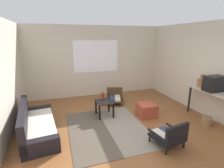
# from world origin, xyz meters

# --- Properties ---
(ground_plane) EXTENTS (7.80, 7.80, 0.00)m
(ground_plane) POSITION_xyz_m (0.00, 0.00, 0.00)
(ground_plane) COLOR brown
(far_wall_with_window) EXTENTS (5.60, 0.13, 2.70)m
(far_wall_with_window) POSITION_xyz_m (0.00, 3.06, 1.35)
(far_wall_with_window) COLOR beige
(far_wall_with_window) RESTS_ON ground
(side_wall_right) EXTENTS (0.12, 6.60, 2.70)m
(side_wall_right) POSITION_xyz_m (2.66, 0.30, 1.35)
(side_wall_right) COLOR beige
(side_wall_right) RESTS_ON ground
(area_rug) EXTENTS (1.92, 2.37, 0.01)m
(area_rug) POSITION_xyz_m (-0.39, 0.26, 0.01)
(area_rug) COLOR #4C4238
(area_rug) RESTS_ON ground
(couch) EXTENTS (0.95, 2.02, 0.72)m
(couch) POSITION_xyz_m (-2.08, 0.57, 0.22)
(couch) COLOR black
(couch) RESTS_ON ground
(coffee_table) EXTENTS (0.49, 0.53, 0.45)m
(coffee_table) POSITION_xyz_m (-0.25, 1.01, 0.35)
(coffee_table) COLOR black
(coffee_table) RESTS_ON ground
(armchair_by_window) EXTENTS (0.74, 0.79, 0.50)m
(armchair_by_window) POSITION_xyz_m (0.38, 1.91, 0.23)
(armchair_by_window) COLOR #472D19
(armchair_by_window) RESTS_ON ground
(armchair_striped_foreground) EXTENTS (0.67, 0.67, 0.59)m
(armchair_striped_foreground) POSITION_xyz_m (0.65, -0.86, 0.27)
(armchair_striped_foreground) COLOR black
(armchair_striped_foreground) RESTS_ON ground
(ottoman_orange) EXTENTS (0.51, 0.51, 0.38)m
(ottoman_orange) POSITION_xyz_m (0.93, 0.60, 0.19)
(ottoman_orange) COLOR #993D28
(ottoman_orange) RESTS_ON ground
(console_shelf) EXTENTS (0.47, 1.53, 0.92)m
(console_shelf) POSITION_xyz_m (2.35, -0.21, 0.81)
(console_shelf) COLOR #B2AD9E
(console_shelf) RESTS_ON ground
(crt_television) EXTENTS (0.53, 0.33, 0.39)m
(crt_television) POSITION_xyz_m (2.34, -0.30, 1.11)
(crt_television) COLOR black
(crt_television) RESTS_ON console_shelf
(clay_vase) EXTENTS (0.23, 0.23, 0.34)m
(clay_vase) POSITION_xyz_m (2.35, 0.12, 1.04)
(clay_vase) COLOR #935B38
(clay_vase) RESTS_ON console_shelf
(glass_bottle) EXTENTS (0.07, 0.07, 0.28)m
(glass_bottle) POSITION_xyz_m (-0.27, 1.10, 0.57)
(glass_bottle) COLOR #5B2319
(glass_bottle) RESTS_ON coffee_table
(wicker_basket) EXTENTS (0.27, 0.27, 0.23)m
(wicker_basket) POSITION_xyz_m (2.18, -0.37, 0.11)
(wicker_basket) COLOR olive
(wicker_basket) RESTS_ON ground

